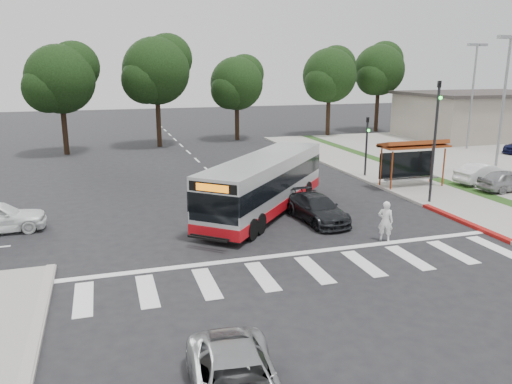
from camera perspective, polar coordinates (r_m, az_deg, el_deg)
name	(u,v)px	position (r m, az deg, el deg)	size (l,w,h in m)	color
ground	(270,228)	(22.89, 1.63, -4.19)	(140.00, 140.00, 0.00)	black
sidewalk_east	(387,176)	(34.53, 14.75, 1.74)	(4.00, 40.00, 0.12)	gray
curb_east	(360,178)	(33.52, 11.84, 1.57)	(0.30, 40.00, 0.15)	#9E9991
curb_east_red	(464,222)	(25.55, 22.69, -3.18)	(0.32, 6.00, 0.15)	maroon
parking_lot	(509,161)	(43.45, 26.94, 3.13)	(18.00, 36.00, 0.10)	gray
commercial_building	(477,117)	(56.65, 23.96, 7.88)	(14.00, 10.00, 4.40)	#9E9384
building_roof_cap	(480,93)	(56.49, 24.20, 10.24)	(14.60, 10.60, 0.30)	#383330
crosswalk_ladder	(314,270)	(18.53, 6.69, -8.80)	(18.00, 2.60, 0.01)	silver
bus_shelter	(412,149)	(31.63, 17.45, 4.68)	(4.20, 1.60, 2.86)	#8E3B17
traffic_signal_ne_tall	(435,132)	(27.83, 19.82, 6.46)	(0.18, 0.37, 6.50)	black
traffic_signal_ne_short	(367,140)	(33.81, 12.54, 5.78)	(0.18, 0.37, 4.00)	black
lot_light_front	(505,87)	(36.53, 26.59, 10.66)	(1.90, 0.35, 9.01)	gray
lot_light_mid	(474,82)	(47.98, 23.61, 11.45)	(1.90, 0.35, 9.01)	gray
tree_ne_a	(330,75)	(53.85, 8.44, 13.14)	(6.16, 5.74, 9.30)	black
tree_ne_b	(379,69)	(58.91, 13.93, 13.47)	(6.16, 5.74, 10.02)	black
tree_north_a	(157,70)	(46.91, -11.25, 13.54)	(6.60, 6.15, 10.17)	black
tree_north_b	(237,83)	(50.38, -2.17, 12.38)	(5.72, 5.33, 8.43)	black
tree_north_c	(61,78)	(44.72, -21.39, 12.04)	(6.16, 5.74, 9.30)	black
transit_bus	(265,185)	(25.10, 1.02, 0.82)	(2.37, 10.96, 2.83)	#BABCBF
pedestrian	(385,221)	(21.76, 14.58, -3.24)	(0.63, 0.42, 1.74)	white
dark_sedan	(317,208)	(23.98, 6.98, -1.88)	(1.74, 4.29, 1.24)	black
parked_car_0	(508,180)	(32.76, 26.81, 1.20)	(1.47, 3.66, 1.25)	#97999C
parked_car_1	(484,173)	(34.14, 24.59, 1.94)	(1.35, 3.88, 1.28)	silver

